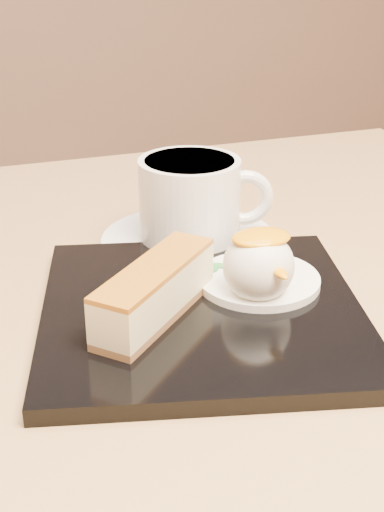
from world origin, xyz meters
name	(u,v)px	position (x,y,z in m)	size (l,w,h in m)	color
table	(207,487)	(0.00, 0.00, 0.56)	(0.80, 0.80, 0.72)	black
dessert_plate	(202,311)	(-0.01, 0.00, 0.73)	(0.22, 0.22, 0.01)	black
cheesecake	(155,291)	(-0.04, 0.00, 0.75)	(0.11, 0.10, 0.04)	brown
cream_smear	(258,280)	(0.04, 0.02, 0.73)	(0.09, 0.09, 0.01)	white
ice_cream_scoop	(258,266)	(0.03, 0.00, 0.76)	(0.05, 0.05, 0.05)	white
mango_sauce	(261,237)	(0.04, 0.00, 0.78)	(0.04, 0.03, 0.01)	orange
mint_sprig	(209,267)	(0.02, 0.04, 0.74)	(0.03, 0.02, 0.00)	#2C8732
saucer	(190,243)	(0.03, 0.12, 0.72)	(0.15, 0.15, 0.01)	white
coffee_cup	(192,198)	(0.03, 0.12, 0.77)	(0.11, 0.08, 0.07)	white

